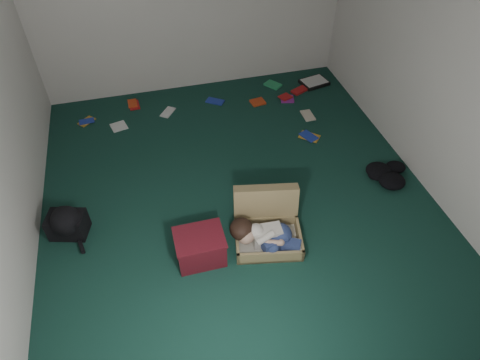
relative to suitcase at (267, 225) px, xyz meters
name	(u,v)px	position (x,y,z in m)	size (l,w,h in m)	color
floor	(236,194)	(-0.15, 0.60, -0.14)	(4.50, 4.50, 0.00)	#13392E
wall_front	(349,329)	(-0.15, -1.65, 1.16)	(4.50, 4.50, 0.00)	white
wall_right	(441,59)	(1.85, 0.60, 1.16)	(4.50, 4.50, 0.00)	white
suitcase	(267,225)	(0.00, 0.00, 0.00)	(0.73, 0.71, 0.46)	#A28B59
person	(264,235)	(-0.07, -0.14, 0.04)	(0.64, 0.42, 0.28)	silver
maroon_bin	(200,247)	(-0.67, -0.11, 0.02)	(0.45, 0.35, 0.31)	#59121C
backpack	(67,224)	(-1.85, 0.50, -0.01)	(0.44, 0.35, 0.26)	black
clothing_pile	(390,174)	(1.55, 0.41, -0.07)	(0.40, 0.32, 0.13)	black
paper_tray	(314,82)	(1.48, 2.44, -0.11)	(0.42, 0.35, 0.05)	black
book_scatter	(224,108)	(0.09, 2.17, -0.13)	(3.11, 1.47, 0.02)	gold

